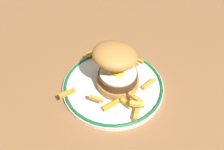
% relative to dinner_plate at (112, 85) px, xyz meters
% --- Properties ---
extents(ground_plane, '(1.42, 1.04, 0.04)m').
position_rel_dinner_plate_xyz_m(ground_plane, '(0.00, 0.05, -0.03)').
color(ground_plane, '#93633B').
extents(dinner_plate, '(0.25, 0.25, 0.02)m').
position_rel_dinner_plate_xyz_m(dinner_plate, '(0.00, 0.00, 0.00)').
color(dinner_plate, white).
rests_on(dinner_plate, ground_plane).
extents(burger, '(0.15, 0.15, 0.12)m').
position_rel_dinner_plate_xyz_m(burger, '(0.01, 0.01, 0.06)').
color(burger, '#BE7F3C').
rests_on(burger, dinner_plate).
extents(fries_pile, '(0.20, 0.22, 0.03)m').
position_rel_dinner_plate_xyz_m(fries_pile, '(0.02, -0.00, 0.02)').
color(fries_pile, '#E8B04C').
rests_on(fries_pile, dinner_plate).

